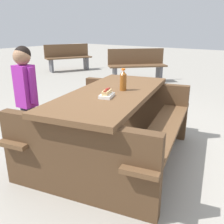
{
  "coord_description": "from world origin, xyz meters",
  "views": [
    {
      "loc": [
        1.99,
        1.49,
        1.37
      ],
      "look_at": [
        0.0,
        0.0,
        0.52
      ],
      "focal_mm": 39.83,
      "sensor_mm": 36.0,
      "label": 1
    }
  ],
  "objects_px": {
    "soda_bottle": "(123,80)",
    "park_bench_near": "(137,65)",
    "park_bench_mid": "(68,57)",
    "picnic_table": "(112,119)",
    "child_in_coat": "(25,87)",
    "hotdog_tray": "(107,94)"
  },
  "relations": [
    {
      "from": "soda_bottle",
      "to": "park_bench_mid",
      "type": "height_order",
      "value": "soda_bottle"
    },
    {
      "from": "soda_bottle",
      "to": "park_bench_mid",
      "type": "relative_size",
      "value": 0.15
    },
    {
      "from": "soda_bottle",
      "to": "park_bench_near",
      "type": "height_order",
      "value": "soda_bottle"
    },
    {
      "from": "hotdog_tray",
      "to": "park_bench_near",
      "type": "xyz_separation_m",
      "value": [
        -3.85,
        -1.99,
        -0.33
      ]
    },
    {
      "from": "child_in_coat",
      "to": "park_bench_near",
      "type": "bearing_deg",
      "value": -165.54
    },
    {
      "from": "soda_bottle",
      "to": "hotdog_tray",
      "type": "bearing_deg",
      "value": 5.11
    },
    {
      "from": "soda_bottle",
      "to": "hotdog_tray",
      "type": "height_order",
      "value": "soda_bottle"
    },
    {
      "from": "picnic_table",
      "to": "hotdog_tray",
      "type": "relative_size",
      "value": 10.08
    },
    {
      "from": "picnic_table",
      "to": "hotdog_tray",
      "type": "height_order",
      "value": "hotdog_tray"
    },
    {
      "from": "picnic_table",
      "to": "park_bench_near",
      "type": "relative_size",
      "value": 1.53
    },
    {
      "from": "park_bench_near",
      "to": "park_bench_mid",
      "type": "relative_size",
      "value": 0.89
    },
    {
      "from": "soda_bottle",
      "to": "picnic_table",
      "type": "bearing_deg",
      "value": -32.2
    },
    {
      "from": "soda_bottle",
      "to": "park_bench_mid",
      "type": "xyz_separation_m",
      "value": [
        -3.74,
        -4.74,
        -0.41
      ]
    },
    {
      "from": "picnic_table",
      "to": "soda_bottle",
      "type": "relative_size",
      "value": 9.17
    },
    {
      "from": "child_in_coat",
      "to": "park_bench_mid",
      "type": "relative_size",
      "value": 0.78
    },
    {
      "from": "hotdog_tray",
      "to": "park_bench_mid",
      "type": "relative_size",
      "value": 0.14
    },
    {
      "from": "child_in_coat",
      "to": "park_bench_mid",
      "type": "height_order",
      "value": "child_in_coat"
    },
    {
      "from": "soda_bottle",
      "to": "park_bench_near",
      "type": "relative_size",
      "value": 0.17
    },
    {
      "from": "hotdog_tray",
      "to": "park_bench_near",
      "type": "relative_size",
      "value": 0.15
    },
    {
      "from": "child_in_coat",
      "to": "park_bench_mid",
      "type": "bearing_deg",
      "value": -138.21
    },
    {
      "from": "hotdog_tray",
      "to": "child_in_coat",
      "type": "xyz_separation_m",
      "value": [
        0.23,
        -0.94,
        -0.02
      ]
    },
    {
      "from": "soda_bottle",
      "to": "child_in_coat",
      "type": "height_order",
      "value": "child_in_coat"
    }
  ]
}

